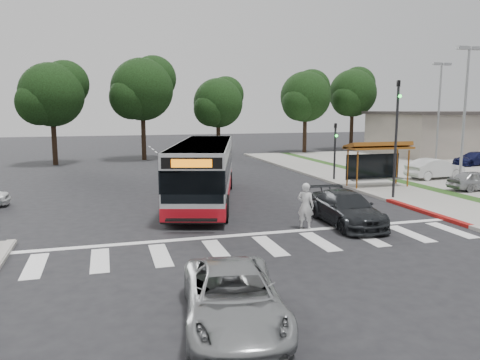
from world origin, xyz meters
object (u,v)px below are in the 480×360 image
object	(u,v)px
transit_bus	(204,172)
pedestrian	(306,206)
dark_sedan	(346,208)
silver_suv_south	(233,297)

from	to	relation	value
transit_bus	pedestrian	world-z (taller)	transit_bus
pedestrian	dark_sedan	bearing A→B (deg)	-133.43
pedestrian	silver_suv_south	bearing A→B (deg)	97.38
transit_bus	pedestrian	xyz separation A→B (m)	(2.87, -6.90, -0.63)
transit_bus	silver_suv_south	distance (m)	14.80
transit_bus	silver_suv_south	size ratio (longest dim) A/B	2.57
pedestrian	dark_sedan	world-z (taller)	pedestrian
silver_suv_south	pedestrian	bearing A→B (deg)	64.48
pedestrian	silver_suv_south	distance (m)	9.31
dark_sedan	silver_suv_south	distance (m)	10.68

